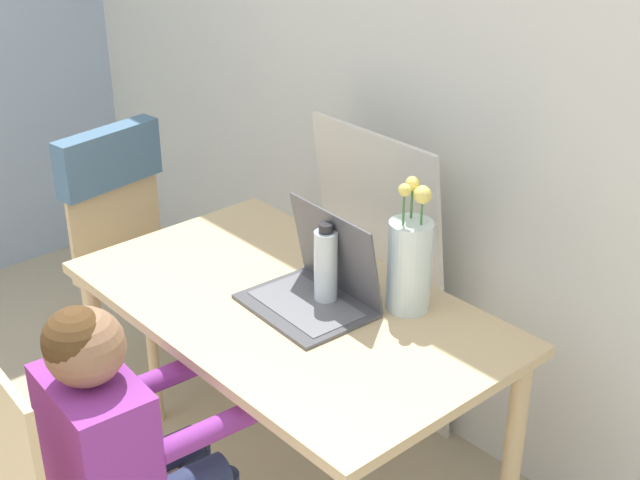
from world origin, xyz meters
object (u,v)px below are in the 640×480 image
at_px(chair_spare, 127,219).
at_px(water_bottle, 326,266).
at_px(person_seated, 121,437).
at_px(flower_vase, 410,262).
at_px(laptop, 318,283).

xyz_separation_m(chair_spare, water_bottle, (1.03, 0.00, 0.23)).
bearing_deg(chair_spare, person_seated, -129.49).
height_order(chair_spare, flower_vase, flower_vase).
bearing_deg(water_bottle, chair_spare, -179.95).
relative_size(chair_spare, water_bottle, 4.05).
distance_m(laptop, water_bottle, 0.05).
relative_size(laptop, water_bottle, 1.49).
height_order(person_seated, laptop, laptop).
xyz_separation_m(chair_spare, flower_vase, (1.19, 0.14, 0.25)).
relative_size(flower_vase, water_bottle, 1.57).
distance_m(chair_spare, person_seated, 1.19).
height_order(person_seated, flower_vase, flower_vase).
height_order(chair_spare, water_bottle, water_bottle).
relative_size(laptop, flower_vase, 0.95).
xyz_separation_m(chair_spare, person_seated, (1.02, -0.62, -0.00)).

